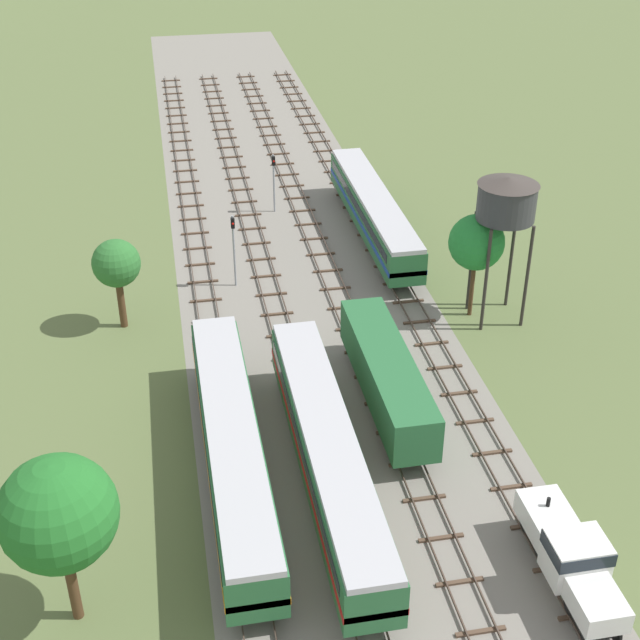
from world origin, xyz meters
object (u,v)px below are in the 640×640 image
at_px(passenger_coach_far_left_mid, 232,443).
at_px(freight_boxcar_centre_left_midfar, 387,375).
at_px(shunter_loco_centre_nearest, 571,555).
at_px(passenger_coach_centre_far, 373,210).
at_px(passenger_coach_left_near, 328,450).
at_px(water_tower, 507,201).
at_px(signal_post_nearest, 234,243).
at_px(signal_post_near, 274,176).

relative_size(passenger_coach_far_left_mid, freight_boxcar_centre_left_midfar, 1.57).
bearing_deg(passenger_coach_far_left_mid, shunter_loco_centre_nearest, -35.28).
distance_m(passenger_coach_far_left_mid, freight_boxcar_centre_left_midfar, 11.16).
bearing_deg(passenger_coach_centre_far, passenger_coach_left_near, -108.11).
bearing_deg(water_tower, passenger_coach_centre_far, 110.86).
xyz_separation_m(water_tower, signal_post_nearest, (-17.99, 8.23, -5.44)).
relative_size(water_tower, signal_post_near, 1.99).
relative_size(passenger_coach_far_left_mid, passenger_coach_centre_far, 1.00).
bearing_deg(water_tower, freight_boxcar_centre_left_midfar, -138.56).
relative_size(shunter_loco_centre_nearest, water_tower, 0.78).
bearing_deg(passenger_coach_centre_far, signal_post_near, 136.56).
bearing_deg(shunter_loco_centre_nearest, signal_post_nearest, 110.59).
distance_m(passenger_coach_left_near, signal_post_nearest, 24.24).
height_order(passenger_coach_left_near, passenger_coach_centre_far, same).
relative_size(freight_boxcar_centre_left_midfar, passenger_coach_centre_far, 0.64).
bearing_deg(signal_post_near, water_tower, -58.97).
distance_m(shunter_loco_centre_nearest, passenger_coach_centre_far, 39.46).
bearing_deg(passenger_coach_far_left_mid, signal_post_near, 78.28).
height_order(freight_boxcar_centre_left_midfar, water_tower, water_tower).
distance_m(passenger_coach_far_left_mid, water_tower, 25.83).
distance_m(freight_boxcar_centre_left_midfar, passenger_coach_centre_far, 24.36).
relative_size(passenger_coach_centre_far, signal_post_nearest, 3.75).
height_order(passenger_coach_left_near, freight_boxcar_centre_left_midfar, passenger_coach_left_near).
xyz_separation_m(shunter_loco_centre_nearest, passenger_coach_centre_far, (0.00, 39.45, 0.60)).
relative_size(passenger_coach_left_near, signal_post_near, 4.06).
xyz_separation_m(freight_boxcar_centre_left_midfar, signal_post_nearest, (-7.47, 17.51, 1.25)).
distance_m(passenger_coach_left_near, passenger_coach_far_left_mid, 5.20).
relative_size(passenger_coach_left_near, freight_boxcar_centre_left_midfar, 1.57).
bearing_deg(signal_post_nearest, freight_boxcar_centre_left_midfar, -66.90).
relative_size(passenger_coach_left_near, signal_post_nearest, 3.75).
relative_size(passenger_coach_left_near, passenger_coach_centre_far, 1.00).
distance_m(passenger_coach_far_left_mid, signal_post_near, 36.73).
distance_m(passenger_coach_far_left_mid, signal_post_nearest, 22.72).
bearing_deg(passenger_coach_centre_far, signal_post_nearest, -153.01).
xyz_separation_m(passenger_coach_far_left_mid, water_tower, (20.47, 14.33, 6.52)).
height_order(passenger_coach_centre_far, signal_post_nearest, signal_post_nearest).
xyz_separation_m(passenger_coach_centre_far, signal_post_nearest, (-12.44, -6.34, 1.08)).
xyz_separation_m(freight_boxcar_centre_left_midfar, passenger_coach_centre_far, (4.97, 23.85, 0.16)).
bearing_deg(shunter_loco_centre_nearest, signal_post_near, 99.11).
xyz_separation_m(passenger_coach_centre_far, signal_post_near, (-7.46, 7.07, 0.83)).
xyz_separation_m(shunter_loco_centre_nearest, passenger_coach_left_near, (-9.95, 9.03, 0.60)).
xyz_separation_m(passenger_coach_far_left_mid, freight_boxcar_centre_left_midfar, (9.96, 5.04, -0.16)).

